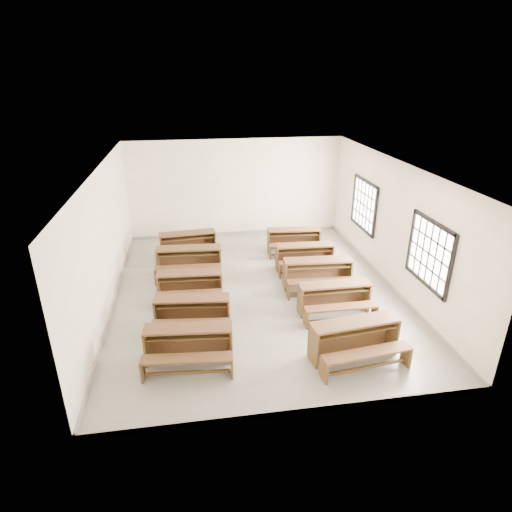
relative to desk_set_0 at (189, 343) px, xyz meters
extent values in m
plane|color=gray|center=(1.71, 2.58, -0.44)|extent=(8.50, 8.50, 0.00)
cube|color=silver|center=(1.71, 2.58, 2.74)|extent=(7.00, 8.50, 0.05)
cube|color=white|center=(1.71, 6.81, 1.16)|extent=(7.00, 0.05, 3.20)
cube|color=white|center=(1.71, -1.64, 1.16)|extent=(7.00, 0.05, 3.20)
cube|color=white|center=(-1.77, 2.58, 1.16)|extent=(0.05, 8.50, 3.20)
cube|color=white|center=(5.18, 2.58, 1.16)|extent=(0.05, 8.50, 3.20)
cube|color=gray|center=(1.71, 6.81, -0.39)|extent=(7.00, 0.04, 0.10)
cube|color=gray|center=(1.71, -1.65, -0.39)|extent=(7.00, 0.04, 0.10)
cube|color=gray|center=(-1.77, 2.58, -0.39)|extent=(0.04, 8.50, 0.10)
cube|color=gray|center=(5.19, 2.58, -0.39)|extent=(0.04, 8.50, 0.10)
cube|color=white|center=(5.18, 0.78, 1.16)|extent=(0.02, 1.50, 1.30)
cube|color=black|center=(5.16, 0.78, 1.85)|extent=(0.06, 1.62, 0.08)
cube|color=black|center=(5.16, 0.78, 0.47)|extent=(0.06, 1.62, 0.08)
cube|color=black|center=(5.16, -0.01, 1.16)|extent=(0.06, 0.08, 1.46)
cube|color=black|center=(5.16, 1.57, 1.16)|extent=(0.06, 0.08, 1.46)
cube|color=white|center=(5.18, 4.38, 1.16)|extent=(0.02, 1.50, 1.30)
cube|color=black|center=(5.16, 4.38, 1.85)|extent=(0.06, 1.62, 0.08)
cube|color=black|center=(5.16, 4.38, 0.47)|extent=(0.06, 1.62, 0.08)
cube|color=black|center=(5.16, 3.59, 1.16)|extent=(0.06, 0.08, 1.46)
cube|color=black|center=(5.16, 5.17, 1.16)|extent=(0.06, 0.08, 1.46)
cube|color=brown|center=(0.00, 0.05, 0.29)|extent=(1.69, 0.56, 0.04)
cube|color=brown|center=(0.02, 0.24, -0.08)|extent=(1.66, 0.19, 0.71)
cube|color=brown|center=(-0.80, 0.13, -0.08)|extent=(0.08, 0.42, 0.71)
cube|color=brown|center=(0.81, -0.02, -0.08)|extent=(0.08, 0.42, 0.71)
cube|color=brown|center=(0.00, 0.03, 0.15)|extent=(1.56, 0.45, 0.02)
cube|color=brown|center=(-0.04, -0.45, -0.02)|extent=(1.68, 0.44, 0.04)
cube|color=brown|center=(-0.85, -0.38, -0.24)|extent=(0.07, 0.29, 0.39)
cube|color=brown|center=(0.77, -0.52, -0.24)|extent=(0.07, 0.29, 0.39)
cube|color=brown|center=(-0.04, -0.45, -0.33)|extent=(1.54, 0.19, 0.04)
cube|color=brown|center=(0.10, 1.24, 0.27)|extent=(1.65, 0.58, 0.04)
cube|color=brown|center=(0.12, 1.42, -0.09)|extent=(1.61, 0.22, 0.68)
cube|color=brown|center=(-0.68, 1.32, -0.09)|extent=(0.08, 0.40, 0.68)
cube|color=brown|center=(0.88, 1.15, -0.09)|extent=(0.08, 0.40, 0.68)
cube|color=brown|center=(0.10, 1.22, 0.13)|extent=(1.51, 0.47, 0.02)
cube|color=brown|center=(0.04, 0.75, -0.03)|extent=(1.63, 0.46, 0.04)
cube|color=brown|center=(-0.74, 0.83, -0.24)|extent=(0.07, 0.28, 0.38)
cube|color=brown|center=(0.82, 0.66, -0.24)|extent=(0.07, 0.28, 0.38)
cube|color=brown|center=(0.04, 0.75, -0.34)|extent=(1.49, 0.22, 0.04)
cube|color=brown|center=(0.07, 2.54, 0.25)|extent=(1.58, 0.48, 0.04)
cube|color=brown|center=(0.08, 2.71, -0.10)|extent=(1.56, 0.13, 0.66)
cube|color=brown|center=(-0.69, 2.58, -0.10)|extent=(0.06, 0.39, 0.66)
cube|color=brown|center=(0.83, 2.49, -0.10)|extent=(0.06, 0.39, 0.66)
cube|color=brown|center=(0.07, 2.52, 0.11)|extent=(1.46, 0.38, 0.02)
cube|color=brown|center=(0.04, 2.06, -0.04)|extent=(1.58, 0.37, 0.04)
cube|color=brown|center=(-0.72, 2.11, -0.25)|extent=(0.06, 0.28, 0.37)
cube|color=brown|center=(0.80, 2.02, -0.25)|extent=(0.06, 0.28, 0.37)
cube|color=brown|center=(0.04, 2.06, -0.34)|extent=(1.45, 0.13, 0.04)
cube|color=brown|center=(0.07, 3.94, 0.33)|extent=(1.77, 0.55, 0.04)
cube|color=brown|center=(0.09, 4.14, -0.07)|extent=(1.74, 0.16, 0.74)
cube|color=brown|center=(-0.77, 4.00, -0.07)|extent=(0.07, 0.44, 0.74)
cube|color=brown|center=(0.92, 3.89, -0.07)|extent=(0.07, 0.44, 0.74)
cube|color=brown|center=(0.07, 3.92, 0.17)|extent=(1.63, 0.43, 0.02)
cube|color=brown|center=(0.04, 3.41, 0.00)|extent=(1.76, 0.42, 0.04)
cube|color=brown|center=(-0.81, 3.47, -0.23)|extent=(0.06, 0.31, 0.41)
cube|color=brown|center=(0.88, 3.35, -0.23)|extent=(0.06, 0.31, 0.41)
cube|color=brown|center=(0.04, 3.41, -0.33)|extent=(1.61, 0.16, 0.04)
cube|color=brown|center=(0.05, 5.22, 0.29)|extent=(1.69, 0.57, 0.04)
cube|color=brown|center=(0.04, 5.41, -0.08)|extent=(1.66, 0.20, 0.71)
cube|color=brown|center=(-0.75, 5.14, -0.08)|extent=(0.08, 0.42, 0.71)
cube|color=brown|center=(0.86, 5.30, -0.08)|extent=(0.08, 0.42, 0.71)
cube|color=brown|center=(0.06, 5.20, 0.15)|extent=(1.56, 0.46, 0.02)
cube|color=brown|center=(0.10, 4.71, -0.02)|extent=(1.68, 0.45, 0.04)
cube|color=brown|center=(-0.70, 4.64, -0.24)|extent=(0.07, 0.29, 0.39)
cube|color=brown|center=(0.91, 4.79, -0.24)|extent=(0.07, 0.29, 0.39)
cube|color=brown|center=(0.10, 4.71, -0.33)|extent=(1.53, 0.20, 0.04)
cube|color=brown|center=(3.17, -0.30, 0.32)|extent=(1.77, 0.63, 0.04)
cube|color=brown|center=(3.15, -0.11, -0.07)|extent=(1.73, 0.24, 0.74)
cube|color=brown|center=(2.33, -0.40, -0.07)|extent=(0.09, 0.44, 0.74)
cube|color=brown|center=(4.01, -0.20, -0.07)|extent=(0.09, 0.44, 0.74)
cube|color=brown|center=(3.17, -0.32, 0.17)|extent=(1.63, 0.51, 0.02)
cube|color=brown|center=(3.23, -0.83, 0.00)|extent=(1.76, 0.50, 0.04)
cube|color=brown|center=(2.39, -0.93, -0.23)|extent=(0.08, 0.31, 0.41)
cube|color=brown|center=(4.07, -0.73, -0.23)|extent=(0.08, 0.31, 0.41)
cube|color=brown|center=(3.23, -0.83, -0.33)|extent=(1.60, 0.24, 0.04)
cube|color=brown|center=(3.33, 1.36, 0.28)|extent=(1.64, 0.42, 0.04)
cube|color=brown|center=(3.33, 1.55, -0.09)|extent=(1.64, 0.05, 0.70)
cube|color=brown|center=(2.53, 1.36, -0.09)|extent=(0.04, 0.41, 0.70)
cube|color=brown|center=(4.13, 1.37, -0.09)|extent=(0.04, 0.41, 0.70)
cube|color=brown|center=(3.33, 1.34, 0.14)|extent=(1.51, 0.31, 0.02)
cube|color=brown|center=(3.33, 0.86, -0.03)|extent=(1.64, 0.29, 0.04)
cube|color=brown|center=(2.54, 0.86, -0.24)|extent=(0.04, 0.29, 0.39)
cube|color=brown|center=(4.13, 0.87, -0.24)|extent=(0.04, 0.29, 0.39)
cube|color=brown|center=(3.33, 0.86, -0.33)|extent=(1.51, 0.06, 0.04)
cube|color=brown|center=(3.31, 2.63, 0.32)|extent=(1.75, 0.54, 0.04)
cube|color=brown|center=(3.32, 2.82, -0.07)|extent=(1.73, 0.15, 0.73)
cube|color=brown|center=(2.47, 2.68, -0.07)|extent=(0.07, 0.43, 0.73)
cube|color=brown|center=(4.15, 2.58, -0.07)|extent=(0.07, 0.43, 0.73)
cube|color=brown|center=(3.31, 2.61, 0.17)|extent=(1.62, 0.43, 0.02)
cube|color=brown|center=(3.28, 2.10, 0.00)|extent=(1.74, 0.41, 0.04)
cube|color=brown|center=(2.43, 2.16, -0.23)|extent=(0.06, 0.30, 0.41)
cube|color=brown|center=(4.12, 2.05, -0.23)|extent=(0.06, 0.30, 0.41)
cube|color=brown|center=(3.28, 2.10, -0.33)|extent=(1.60, 0.16, 0.04)
cube|color=brown|center=(3.28, 3.80, 0.26)|extent=(1.62, 0.48, 0.04)
cube|color=brown|center=(3.28, 3.98, -0.10)|extent=(1.60, 0.12, 0.68)
cube|color=brown|center=(2.50, 3.84, -0.10)|extent=(0.06, 0.40, 0.68)
cube|color=brown|center=(4.05, 3.76, -0.10)|extent=(0.06, 0.40, 0.68)
cube|color=brown|center=(3.27, 3.78, 0.12)|extent=(1.49, 0.37, 0.02)
cube|color=brown|center=(3.25, 3.31, -0.04)|extent=(1.61, 0.36, 0.04)
cube|color=brown|center=(2.47, 3.35, -0.25)|extent=(0.05, 0.28, 0.38)
cube|color=brown|center=(4.03, 3.27, -0.25)|extent=(0.05, 0.28, 0.38)
cube|color=brown|center=(3.25, 3.31, -0.34)|extent=(1.48, 0.12, 0.04)
cube|color=brown|center=(3.28, 5.07, 0.27)|extent=(1.64, 0.52, 0.04)
cube|color=brown|center=(3.29, 5.25, -0.09)|extent=(1.61, 0.16, 0.69)
cube|color=brown|center=(2.50, 5.13, -0.09)|extent=(0.07, 0.40, 0.69)
cube|color=brown|center=(4.06, 5.01, -0.09)|extent=(0.07, 0.40, 0.69)
cube|color=brown|center=(3.28, 5.05, 0.13)|extent=(1.51, 0.41, 0.02)
cube|color=brown|center=(3.24, 4.58, -0.03)|extent=(1.63, 0.40, 0.04)
cube|color=brown|center=(2.46, 4.64, -0.24)|extent=(0.06, 0.28, 0.38)
cube|color=brown|center=(4.03, 4.52, -0.24)|extent=(0.06, 0.28, 0.38)
cube|color=brown|center=(3.24, 4.58, -0.34)|extent=(1.49, 0.16, 0.04)
camera|label=1|loc=(0.20, -6.88, 4.75)|focal=30.00mm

